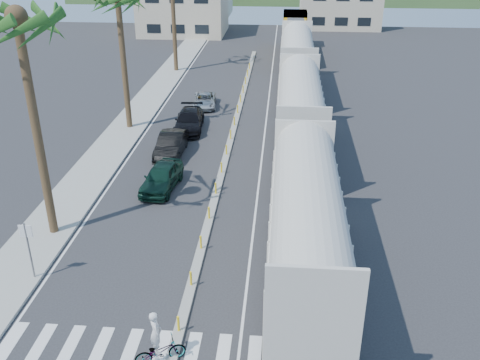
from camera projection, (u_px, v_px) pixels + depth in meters
The scene contains 13 objects.
ground at pixel (183, 317), 22.36m from camera, with size 140.00×140.00×0.00m, color #28282B.
sidewalk at pixel (137, 115), 45.37m from camera, with size 3.00×90.00×0.15m, color gray.
rails at pixel (296, 108), 47.07m from camera, with size 1.56×100.00×0.06m.
median at pixel (231, 140), 40.21m from camera, with size 0.45×60.00×0.85m.
crosswalk at pixel (174, 351), 20.56m from camera, with size 14.00×2.20×0.01m, color silver.
lane_markings at pixel (211, 118), 44.92m from camera, with size 9.42×90.00×0.01m.
freight_train at pixel (298, 94), 41.12m from camera, with size 3.00×60.94×5.85m.
street_sign at pixel (28, 243), 23.84m from camera, with size 0.60×0.08×3.00m.
car_lead at pixel (162, 177), 32.75m from camera, with size 2.28×4.71×1.55m, color black.
car_second at pixel (171, 144), 37.49m from camera, with size 1.73×4.79×1.57m, color black.
car_third at pixel (189, 121), 42.06m from camera, with size 2.46×5.34×1.51m, color black.
car_rear at pixel (205, 100), 47.39m from camera, with size 2.32×4.36×1.17m, color #B4B8BA.
cyclist at pixel (159, 347), 19.77m from camera, with size 2.10×2.43×2.31m.
Camera 1 is at (3.83, -17.34, 14.93)m, focal length 40.00 mm.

